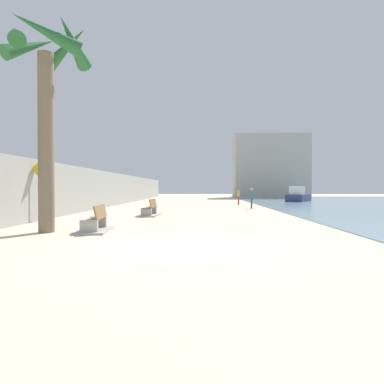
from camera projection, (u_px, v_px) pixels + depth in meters
The scene contains 10 objects.
ground_plane at pixel (193, 207), 27.03m from camera, with size 120.00×120.00×0.00m, color beige.
seawall at pixel (103, 189), 27.22m from camera, with size 0.80×64.00×2.97m, color #9E9E99.
palm_tree at pixel (46, 79), 11.70m from camera, with size 3.27×3.30×7.79m.
bench_near at pixel (95, 225), 11.99m from camera, with size 1.26×2.18×0.98m.
bench_far at pixel (150, 212), 18.76m from camera, with size 1.21×2.16×0.98m.
person_walking at pixel (239, 195), 30.88m from camera, with size 0.22×0.53×1.62m.
person_standing at pixel (252, 197), 25.28m from camera, with size 0.22×0.53×1.59m.
boat_far_right at pixel (298, 196), 38.18m from camera, with size 3.92×4.78×1.79m.
pedestrian_sign at pixel (40, 184), 15.20m from camera, with size 0.85×0.08×2.92m.
harbor_building at pixel (270, 167), 54.60m from camera, with size 12.00×6.00×10.38m, color #ADAAA3.
Camera 1 is at (0.72, -9.00, 1.61)m, focal length 30.45 mm.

